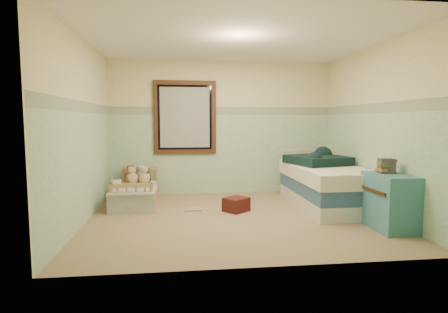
{
  "coord_description": "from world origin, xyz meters",
  "views": [
    {
      "loc": [
        -0.78,
        -5.05,
        1.39
      ],
      "look_at": [
        -0.13,
        0.35,
        0.85
      ],
      "focal_mm": 29.01,
      "sensor_mm": 36.0,
      "label": 1
    }
  ],
  "objects": [
    {
      "name": "book_stack",
      "position": [
        1.87,
        -0.68,
        0.81
      ],
      "size": [
        0.21,
        0.17,
        0.19
      ],
      "primitive_type": "cube",
      "rotation": [
        0.0,
        0.0,
        -0.15
      ],
      "color": "brown",
      "rests_on": "dresser"
    },
    {
      "name": "extra_plush_1",
      "position": [
        -1.67,
        1.33,
        0.38
      ],
      "size": [
        0.18,
        0.18,
        0.18
      ],
      "primitive_type": "sphere",
      "color": "brown",
      "rests_on": "toddler_mattress"
    },
    {
      "name": "wall_back",
      "position": [
        0.0,
        1.8,
        1.25
      ],
      "size": [
        4.2,
        0.04,
        2.5
      ],
      "primitive_type": "cube",
      "color": "beige",
      "rests_on": "floor"
    },
    {
      "name": "plush_bed_brown",
      "position": [
        -1.68,
        1.55,
        0.39
      ],
      "size": [
        0.21,
        0.21,
        0.21
      ],
      "primitive_type": "sphere",
      "color": "brown",
      "rests_on": "toddler_mattress"
    },
    {
      "name": "plush_bed_white",
      "position": [
        -1.48,
        1.55,
        0.39
      ],
      "size": [
        0.2,
        0.2,
        0.2
      ],
      "primitive_type": "sphere",
      "color": "silver",
      "rests_on": "toddler_mattress"
    },
    {
      "name": "wall_left",
      "position": [
        -2.1,
        0.0,
        1.25
      ],
      "size": [
        0.04,
        3.6,
        2.5
      ],
      "primitive_type": "cube",
      "color": "beige",
      "rests_on": "floor"
    },
    {
      "name": "plush_bed_tan",
      "position": [
        -1.63,
        1.33,
        0.39
      ],
      "size": [
        0.21,
        0.21,
        0.21
      ],
      "primitive_type": "sphere",
      "color": "tan",
      "rests_on": "toddler_mattress"
    },
    {
      "name": "floor",
      "position": [
        0.0,
        0.0,
        -0.01
      ],
      "size": [
        4.2,
        3.6,
        0.02
      ],
      "primitive_type": "cube",
      "color": "#987C59",
      "rests_on": "ground"
    },
    {
      "name": "dresser",
      "position": [
        1.87,
        -0.79,
        0.36
      ],
      "size": [
        0.44,
        0.71,
        0.71
      ],
      "primitive_type": "cube",
      "color": "teal",
      "rests_on": "floor"
    },
    {
      "name": "floor_book",
      "position": [
        -0.6,
        0.5,
        0.01
      ],
      "size": [
        0.27,
        0.22,
        0.02
      ],
      "primitive_type": "cube",
      "rotation": [
        0.0,
        0.0,
        0.07
      ],
      "color": "orange",
      "rests_on": "floor"
    },
    {
      "name": "window_blinds",
      "position": [
        -0.7,
        1.77,
        1.45
      ],
      "size": [
        0.92,
        0.01,
        1.12
      ],
      "primitive_type": "cube",
      "color": "beige",
      "rests_on": "window_frame"
    },
    {
      "name": "plush_floor_tan",
      "position": [
        -1.57,
        0.47,
        0.11
      ],
      "size": [
        0.22,
        0.22,
        0.22
      ],
      "primitive_type": "sphere",
      "color": "tan",
      "rests_on": "floor"
    },
    {
      "name": "wall_front",
      "position": [
        0.0,
        -1.8,
        1.25
      ],
      "size": [
        4.2,
        0.04,
        2.5
      ],
      "primitive_type": "cube",
      "color": "beige",
      "rests_on": "floor"
    },
    {
      "name": "wainscot_mint",
      "position": [
        0.0,
        1.79,
        0.75
      ],
      "size": [
        4.2,
        0.01,
        1.5
      ],
      "primitive_type": "cube",
      "color": "#87B58A",
      "rests_on": "floor"
    },
    {
      "name": "border_strip",
      "position": [
        0.0,
        1.79,
        1.57
      ],
      "size": [
        4.2,
        0.01,
        0.15
      ],
      "primitive_type": "cube",
      "color": "#4B6C52",
      "rests_on": "wall_back"
    },
    {
      "name": "ceiling",
      "position": [
        0.0,
        0.0,
        2.51
      ],
      "size": [
        4.2,
        3.6,
        0.02
      ],
      "primitive_type": "cube",
      "color": "white",
      "rests_on": "wall_back"
    },
    {
      "name": "toddler_mattress",
      "position": [
        -1.53,
        1.05,
        0.23
      ],
      "size": [
        0.59,
        1.24,
        0.12
      ],
      "primitive_type": "cube",
      "color": "white",
      "rests_on": "toddler_bed_frame"
    },
    {
      "name": "toddler_bed_frame",
      "position": [
        -1.53,
        1.05,
        0.08
      ],
      "size": [
        0.65,
        1.3,
        0.17
      ],
      "primitive_type": "cube",
      "color": "olive",
      "rests_on": "floor"
    },
    {
      "name": "extra_plush_0",
      "position": [
        -1.41,
        1.32,
        0.39
      ],
      "size": [
        0.21,
        0.21,
        0.21
      ],
      "primitive_type": "sphere",
      "color": "tan",
      "rests_on": "toddler_mattress"
    },
    {
      "name": "patchwork_quilt",
      "position": [
        -1.53,
        0.65,
        0.3
      ],
      "size": [
        0.71,
        0.65,
        0.03
      ],
      "primitive_type": "cube",
      "color": "#6F8CB4",
      "rests_on": "toddler_mattress"
    },
    {
      "name": "twin_boxspring",
      "position": [
        1.55,
        0.47,
        0.33
      ],
      "size": [
        0.98,
        1.96,
        0.22
      ],
      "primitive_type": "cube",
      "color": "navy",
      "rests_on": "twin_bed_frame"
    },
    {
      "name": "twin_bed_frame",
      "position": [
        1.55,
        0.47,
        0.11
      ],
      "size": [
        0.98,
        1.96,
        0.22
      ],
      "primitive_type": "cube",
      "color": "silver",
      "rests_on": "floor"
    },
    {
      "name": "plush_bed_dark",
      "position": [
        -1.4,
        1.33,
        0.38
      ],
      "size": [
        0.19,
        0.19,
        0.19
      ],
      "primitive_type": "sphere",
      "color": "black",
      "rests_on": "toddler_mattress"
    },
    {
      "name": "window_frame",
      "position": [
        -0.7,
        1.76,
        1.45
      ],
      "size": [
        1.16,
        0.06,
        1.36
      ],
      "primitive_type": "cube",
      "color": "black",
      "rests_on": "wall_back"
    },
    {
      "name": "teal_blanket",
      "position": [
        1.5,
        0.77,
        0.73
      ],
      "size": [
        1.03,
        1.07,
        0.14
      ],
      "primitive_type": "cube",
      "rotation": [
        0.0,
        0.0,
        0.26
      ],
      "color": "black",
      "rests_on": "twin_mattress"
    },
    {
      "name": "wall_right",
      "position": [
        2.1,
        0.0,
        1.25
      ],
      "size": [
        0.04,
        3.6,
        2.5
      ],
      "primitive_type": "cube",
      "color": "beige",
      "rests_on": "floor"
    },
    {
      "name": "red_pillow",
      "position": [
        0.05,
        0.35,
        0.11
      ],
      "size": [
        0.45,
        0.45,
        0.21
      ],
      "primitive_type": "cube",
      "rotation": [
        0.0,
        0.0,
        0.7
      ],
      "color": "maroon",
      "rests_on": "floor"
    },
    {
      "name": "plush_floor_cream",
      "position": [
        -1.88,
        1.18,
        0.13
      ],
      "size": [
        0.27,
        0.27,
        0.27
      ],
      "primitive_type": "sphere",
      "color": "beige",
      "rests_on": "floor"
    },
    {
      "name": "twin_mattress",
      "position": [
        1.55,
        0.47,
        0.55
      ],
      "size": [
        1.02,
        2.0,
        0.22
      ],
      "primitive_type": "cube",
      "color": "#F2E7CB",
      "rests_on": "twin_boxspring"
    }
  ]
}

